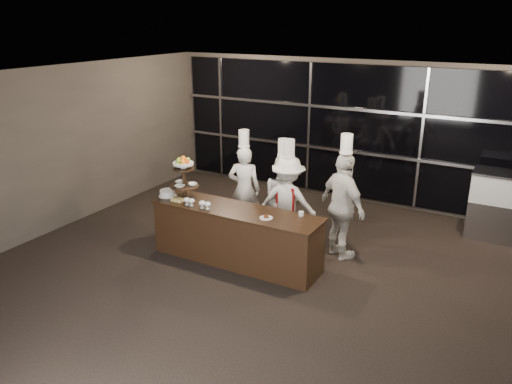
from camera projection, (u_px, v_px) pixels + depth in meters
The scene contains 13 objects.
room at pixel (241, 209), 6.33m from camera, with size 10.00×10.00×10.00m.
window_wall at pixel (363, 134), 10.39m from camera, with size 8.60×0.10×2.80m.
buffet_counter at pixel (236, 235), 8.06m from camera, with size 2.84×0.74×0.92m.
display_stand at pixel (184, 175), 8.23m from camera, with size 0.48×0.48×0.74m.
compotes at pixel (197, 202), 7.97m from camera, with size 0.52×0.11×0.12m.
layer_cake at pixel (168, 193), 8.46m from camera, with size 0.30×0.30×0.11m.
pastry_squares at pixel (178, 200), 8.24m from camera, with size 0.20×0.13×0.05m.
small_plate at pixel (266, 217), 7.54m from camera, with size 0.20×0.20×0.05m.
chef_cup at pixel (301, 214), 7.63m from camera, with size 0.08×0.08×0.07m, color white.
chef_a at pixel (244, 188), 9.15m from camera, with size 0.69×0.57×1.92m.
chef_b at pixel (283, 197), 8.81m from camera, with size 0.94×0.88×1.84m.
chef_c at pixel (288, 201), 8.59m from camera, with size 1.09×0.71×1.89m.
chef_d at pixel (343, 206), 8.07m from camera, with size 1.12×0.95×2.10m.
Camera 1 is at (3.05, -5.05, 3.80)m, focal length 35.00 mm.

